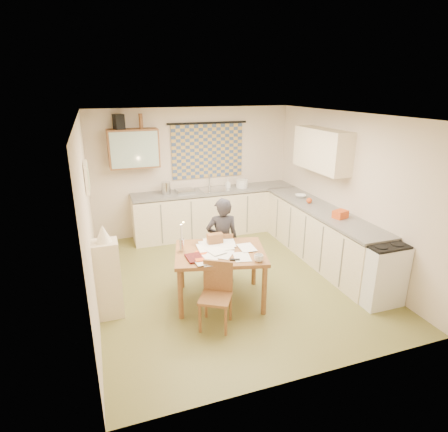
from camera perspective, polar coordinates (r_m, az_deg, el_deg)
name	(u,v)px	position (r m, az deg, el deg)	size (l,w,h in m)	color
floor	(231,279)	(5.99, 1.13, -9.57)	(4.00, 4.50, 0.02)	olive
ceiling	(233,114)	(5.27, 1.31, 15.23)	(4.00, 4.50, 0.02)	white
wall_back	(193,172)	(7.59, -4.74, 6.76)	(4.00, 0.02, 2.50)	beige
wall_front	(316,270)	(3.62, 13.81, -8.05)	(4.00, 0.02, 2.50)	beige
wall_left	(87,218)	(5.19, -20.09, -0.24)	(0.02, 4.50, 2.50)	beige
wall_right	(347,191)	(6.45, 18.23, 3.64)	(0.02, 4.50, 2.50)	beige
window_blind	(208,151)	(7.56, -2.51, 9.84)	(1.45, 0.03, 1.05)	#364A72
curtain_rod	(208,123)	(7.47, -2.53, 13.99)	(0.04, 0.04, 1.60)	black
wall_cabinet	(134,148)	(7.12, -13.61, 9.98)	(0.90, 0.34, 0.70)	brown
wall_cabinet_glass	(135,150)	(6.96, -13.46, 9.78)	(0.84, 0.02, 0.64)	#99B2A5
upper_cabinet_right	(322,150)	(6.67, 14.68, 9.74)	(0.34, 1.30, 0.70)	beige
framed_print	(87,177)	(5.46, -20.21, 5.59)	(0.04, 0.50, 0.40)	#F0E6C8
print_canvas	(89,177)	(5.46, -19.94, 5.62)	(0.01, 0.42, 0.32)	beige
counter_back	(215,212)	(7.62, -1.32, 0.63)	(3.30, 0.62, 0.92)	beige
counter_right	(320,234)	(6.67, 14.41, -2.73)	(0.62, 2.95, 0.92)	beige
stove	(378,272)	(5.65, 22.35, -7.84)	(0.57, 0.57, 0.89)	white
sink	(215,192)	(7.49, -1.46, 3.73)	(0.55, 0.45, 0.10)	silver
tap	(209,181)	(7.59, -2.24, 5.34)	(0.03, 0.03, 0.28)	silver
dish_rack	(185,191)	(7.31, -5.97, 3.83)	(0.35, 0.30, 0.06)	silver
kettle	(166,188)	(7.22, -8.86, 4.24)	(0.18, 0.18, 0.24)	silver
mixing_bowl	(242,183)	(7.65, 2.74, 4.97)	(0.24, 0.24, 0.16)	white
soap_bottle	(228,184)	(7.59, 0.60, 4.95)	(0.09, 0.09, 0.17)	white
bowl	(301,196)	(7.10, 11.58, 3.01)	(0.26, 0.26, 0.05)	white
orange_bag	(340,214)	(6.12, 17.31, 0.26)	(0.22, 0.16, 0.12)	#D44B17
fruit_orange	(309,201)	(6.75, 12.85, 2.31)	(0.10, 0.10, 0.10)	#D44B17
speaker	(119,122)	(7.05, -15.75, 13.66)	(0.16, 0.20, 0.26)	black
bottle_green	(121,122)	(7.05, -15.48, 13.68)	(0.07, 0.07, 0.26)	#195926
bottle_brown	(141,121)	(7.08, -12.56, 13.93)	(0.07, 0.07, 0.26)	brown
dining_table	(220,276)	(5.27, -0.58, -9.08)	(1.39, 1.18, 0.75)	brown
chair_far	(220,265)	(5.82, -0.68, -7.52)	(0.46, 0.46, 0.83)	brown
chair_near	(216,307)	(4.81, -1.26, -13.76)	(0.51, 0.51, 0.83)	brown
person	(222,241)	(5.63, -0.27, -3.84)	(0.53, 0.39, 1.34)	black
shelf_stand	(108,279)	(5.10, -17.23, -9.18)	(0.32, 0.30, 1.05)	beige
lampshade	(103,234)	(4.84, -17.96, -2.56)	(0.20, 0.20, 0.22)	#F0E6C8
letter_rack	(215,239)	(5.29, -1.39, -3.53)	(0.22, 0.10, 0.16)	brown
mug	(259,258)	(4.82, 5.32, -6.39)	(0.13, 0.13, 0.09)	white
magazine	(187,259)	(4.87, -5.68, -6.56)	(0.22, 0.28, 0.03)	maroon
book	(192,254)	(5.01, -4.83, -5.83)	(0.28, 0.29, 0.02)	#D44B17
orange_box	(200,261)	(4.80, -3.65, -6.83)	(0.12, 0.08, 0.04)	#D44B17
eyeglasses	(235,260)	(4.85, 1.66, -6.68)	(0.13, 0.04, 0.02)	black
candle_holder	(182,245)	(5.10, -6.44, -4.44)	(0.06, 0.06, 0.18)	silver
candle	(181,232)	(5.00, -6.53, -2.46)	(0.02, 0.02, 0.22)	white
candle_flame	(183,222)	(4.99, -6.21, -0.98)	(0.02, 0.02, 0.02)	#FFCC66
papers	(216,251)	(5.09, -1.16, -5.30)	(0.98, 0.91, 0.03)	white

